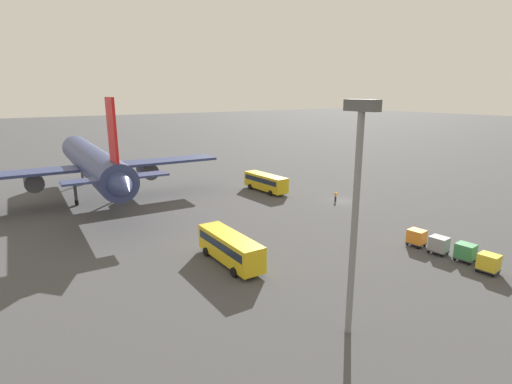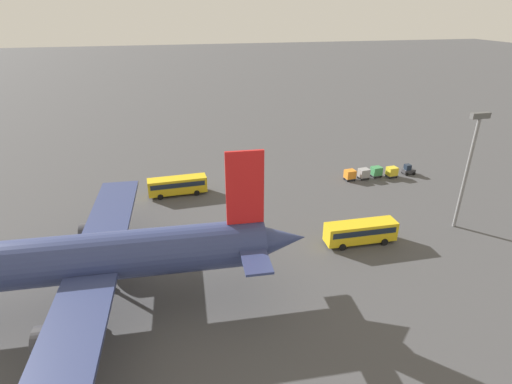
{
  "view_description": "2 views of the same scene",
  "coord_description": "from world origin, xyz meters",
  "px_view_note": "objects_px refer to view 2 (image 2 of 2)",
  "views": [
    {
      "loc": [
        -46.95,
        49.6,
        18.21
      ],
      "look_at": [
        1.36,
        17.09,
        3.68
      ],
      "focal_mm": 28.0,
      "sensor_mm": 36.0,
      "label": 1
    },
    {
      "loc": [
        13.82,
        73.61,
        31.01
      ],
      "look_at": [
        1.23,
        18.48,
        4.48
      ],
      "focal_mm": 28.0,
      "sensor_mm": 36.0,
      "label": 2
    }
  ],
  "objects_px": {
    "airplane": "(80,259)",
    "worker_person": "(240,172)",
    "cargo_cart_yellow": "(392,171)",
    "cargo_cart_green": "(376,171)",
    "cargo_cart_grey": "(364,173)",
    "shuttle_bus_far": "(361,231)",
    "baggage_tug": "(408,170)",
    "shuttle_bus_near": "(177,185)",
    "cargo_cart_orange": "(350,174)"
  },
  "relations": [
    {
      "from": "shuttle_bus_near",
      "to": "cargo_cart_orange",
      "type": "relative_size",
      "value": 4.83
    },
    {
      "from": "baggage_tug",
      "to": "cargo_cart_green",
      "type": "relative_size",
      "value": 1.14
    },
    {
      "from": "cargo_cart_yellow",
      "to": "cargo_cart_orange",
      "type": "relative_size",
      "value": 1.0
    },
    {
      "from": "airplane",
      "to": "worker_person",
      "type": "distance_m",
      "value": 41.92
    },
    {
      "from": "shuttle_bus_near",
      "to": "baggage_tug",
      "type": "height_order",
      "value": "shuttle_bus_near"
    },
    {
      "from": "baggage_tug",
      "to": "worker_person",
      "type": "relative_size",
      "value": 1.42
    },
    {
      "from": "cargo_cart_yellow",
      "to": "cargo_cart_grey",
      "type": "height_order",
      "value": "same"
    },
    {
      "from": "baggage_tug",
      "to": "airplane",
      "type": "bearing_deg",
      "value": 22.86
    },
    {
      "from": "shuttle_bus_near",
      "to": "cargo_cart_grey",
      "type": "height_order",
      "value": "shuttle_bus_near"
    },
    {
      "from": "airplane",
      "to": "cargo_cart_green",
      "type": "relative_size",
      "value": 23.14
    },
    {
      "from": "airplane",
      "to": "baggage_tug",
      "type": "height_order",
      "value": "airplane"
    },
    {
      "from": "airplane",
      "to": "cargo_cart_grey",
      "type": "bearing_deg",
      "value": -147.03
    },
    {
      "from": "shuttle_bus_far",
      "to": "cargo_cart_orange",
      "type": "bearing_deg",
      "value": -110.64
    },
    {
      "from": "worker_person",
      "to": "cargo_cart_yellow",
      "type": "distance_m",
      "value": 30.15
    },
    {
      "from": "shuttle_bus_far",
      "to": "cargo_cart_orange",
      "type": "distance_m",
      "value": 22.94
    },
    {
      "from": "cargo_cart_yellow",
      "to": "baggage_tug",
      "type": "bearing_deg",
      "value": -171.05
    },
    {
      "from": "worker_person",
      "to": "cargo_cart_green",
      "type": "relative_size",
      "value": 0.81
    },
    {
      "from": "shuttle_bus_far",
      "to": "cargo_cart_green",
      "type": "height_order",
      "value": "shuttle_bus_far"
    },
    {
      "from": "shuttle_bus_near",
      "to": "cargo_cart_yellow",
      "type": "xyz_separation_m",
      "value": [
        -41.75,
        1.28,
        -0.73
      ]
    },
    {
      "from": "shuttle_bus_far",
      "to": "cargo_cart_yellow",
      "type": "xyz_separation_m",
      "value": [
        -17.13,
        -20.91,
        -0.74
      ]
    },
    {
      "from": "airplane",
      "to": "worker_person",
      "type": "height_order",
      "value": "airplane"
    },
    {
      "from": "baggage_tug",
      "to": "cargo_cart_green",
      "type": "height_order",
      "value": "baggage_tug"
    },
    {
      "from": "cargo_cart_green",
      "to": "cargo_cart_grey",
      "type": "height_order",
      "value": "same"
    },
    {
      "from": "baggage_tug",
      "to": "cargo_cart_green",
      "type": "distance_m",
      "value": 6.96
    },
    {
      "from": "cargo_cart_yellow",
      "to": "cargo_cart_green",
      "type": "relative_size",
      "value": 1.0
    },
    {
      "from": "airplane",
      "to": "shuttle_bus_near",
      "type": "xyz_separation_m",
      "value": [
        -11.11,
        -28.21,
        -4.72
      ]
    },
    {
      "from": "airplane",
      "to": "cargo_cart_grey",
      "type": "xyz_separation_m",
      "value": [
        -47.02,
        -27.35,
        -5.46
      ]
    },
    {
      "from": "shuttle_bus_far",
      "to": "airplane",
      "type": "bearing_deg",
      "value": 10.33
    },
    {
      "from": "airplane",
      "to": "shuttle_bus_near",
      "type": "bearing_deg",
      "value": -108.72
    },
    {
      "from": "baggage_tug",
      "to": "cargo_cart_orange",
      "type": "distance_m",
      "value": 12.8
    },
    {
      "from": "shuttle_bus_far",
      "to": "cargo_cart_yellow",
      "type": "bearing_deg",
      "value": -128.55
    },
    {
      "from": "cargo_cart_orange",
      "to": "shuttle_bus_near",
      "type": "bearing_deg",
      "value": -1.47
    },
    {
      "from": "worker_person",
      "to": "cargo_cart_grey",
      "type": "distance_m",
      "value": 24.4
    },
    {
      "from": "shuttle_bus_near",
      "to": "cargo_cart_grey",
      "type": "xyz_separation_m",
      "value": [
        -35.91,
        0.86,
        -0.73
      ]
    },
    {
      "from": "shuttle_bus_near",
      "to": "cargo_cart_grey",
      "type": "distance_m",
      "value": 35.92
    },
    {
      "from": "shuttle_bus_far",
      "to": "worker_person",
      "type": "distance_m",
      "value": 30.67
    },
    {
      "from": "cargo_cart_orange",
      "to": "airplane",
      "type": "bearing_deg",
      "value": 31.82
    },
    {
      "from": "airplane",
      "to": "baggage_tug",
      "type": "distance_m",
      "value": 63.48
    },
    {
      "from": "shuttle_bus_near",
      "to": "baggage_tug",
      "type": "relative_size",
      "value": 4.23
    },
    {
      "from": "shuttle_bus_near",
      "to": "shuttle_bus_far",
      "type": "xyz_separation_m",
      "value": [
        -24.62,
        22.19,
        0.0
      ]
    },
    {
      "from": "baggage_tug",
      "to": "worker_person",
      "type": "height_order",
      "value": "baggage_tug"
    },
    {
      "from": "worker_person",
      "to": "cargo_cart_orange",
      "type": "xyz_separation_m",
      "value": [
        -20.51,
        6.8,
        0.32
      ]
    },
    {
      "from": "cargo_cart_green",
      "to": "cargo_cart_grey",
      "type": "bearing_deg",
      "value": 8.02
    },
    {
      "from": "shuttle_bus_far",
      "to": "worker_person",
      "type": "relative_size",
      "value": 5.93
    },
    {
      "from": "cargo_cart_yellow",
      "to": "cargo_cart_green",
      "type": "height_order",
      "value": "same"
    },
    {
      "from": "airplane",
      "to": "shuttle_bus_far",
      "type": "xyz_separation_m",
      "value": [
        -35.73,
        -6.02,
        -4.72
      ]
    },
    {
      "from": "shuttle_bus_far",
      "to": "baggage_tug",
      "type": "relative_size",
      "value": 4.19
    },
    {
      "from": "cargo_cart_orange",
      "to": "cargo_cart_green",
      "type": "bearing_deg",
      "value": -176.09
    },
    {
      "from": "cargo_cart_grey",
      "to": "cargo_cart_orange",
      "type": "relative_size",
      "value": 1.0
    },
    {
      "from": "shuttle_bus_near",
      "to": "worker_person",
      "type": "distance_m",
      "value": 13.87
    }
  ]
}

